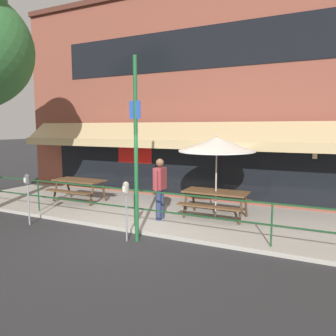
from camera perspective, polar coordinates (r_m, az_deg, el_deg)
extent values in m
plane|color=#2D2D30|center=(8.55, -6.86, -11.11)|extent=(120.00, 120.00, 0.00)
cube|color=#ADA89E|center=(10.20, -0.72, -7.75)|extent=(15.00, 4.00, 0.10)
cube|color=brown|center=(11.96, 4.20, 12.07)|extent=(15.00, 0.50, 7.41)
cube|color=black|center=(11.98, 3.78, 19.97)|extent=(10.50, 0.02, 1.40)
cube|color=black|center=(11.75, 3.62, 0.65)|extent=(12.00, 0.02, 2.30)
cube|color=red|center=(12.73, -5.82, 2.48)|extent=(1.50, 0.02, 0.70)
cube|color=tan|center=(11.18, 2.61, 6.24)|extent=(13.80, 0.92, 0.70)
cube|color=tan|center=(10.73, 1.52, 4.07)|extent=(13.80, 0.08, 0.28)
cube|color=black|center=(10.70, 24.30, 3.07)|extent=(0.04, 0.28, 0.04)
cube|color=black|center=(10.57, 24.22, 2.05)|extent=(0.18, 0.18, 0.28)
cube|color=beige|center=(10.57, 24.22, 2.05)|extent=(0.13, 0.19, 0.20)
cylinder|color=#194723|center=(10.82, -21.62, -4.55)|extent=(0.04, 0.04, 0.95)
cylinder|color=#194723|center=(8.64, -5.83, -6.94)|extent=(0.04, 0.04, 0.95)
cylinder|color=#194723|center=(7.48, 17.60, -9.46)|extent=(0.04, 0.04, 0.95)
cube|color=#194723|center=(8.53, -5.87, -3.84)|extent=(13.80, 0.04, 0.04)
cube|color=#194723|center=(8.64, -5.83, -6.94)|extent=(13.80, 0.03, 0.03)
cube|color=brown|center=(11.77, -15.22, -2.08)|extent=(1.80, 0.80, 0.05)
cube|color=brown|center=(11.40, -17.09, -3.97)|extent=(1.80, 0.26, 0.04)
cube|color=brown|center=(12.25, -13.39, -3.09)|extent=(1.80, 0.26, 0.04)
cylinder|color=#48311E|center=(11.08, -13.12, -4.52)|extent=(0.07, 0.30, 0.73)
cylinder|color=#48311E|center=(11.58, -11.13, -3.97)|extent=(0.07, 0.30, 0.73)
cylinder|color=#48311E|center=(12.14, -19.01, -3.71)|extent=(0.07, 0.30, 0.73)
cylinder|color=#48311E|center=(12.59, -16.96, -3.26)|extent=(0.07, 0.30, 0.73)
cube|color=brown|center=(9.42, 8.29, -4.14)|extent=(1.80, 0.80, 0.05)
cube|color=brown|center=(8.95, 7.12, -6.69)|extent=(1.80, 0.26, 0.04)
cube|color=brown|center=(10.03, 9.28, -5.23)|extent=(1.80, 0.26, 0.04)
cylinder|color=#48311E|center=(9.00, 12.52, -7.19)|extent=(0.07, 0.30, 0.73)
cylinder|color=#48311E|center=(9.60, 13.42, -6.31)|extent=(0.07, 0.30, 0.73)
cylinder|color=#48311E|center=(9.48, 3.02, -6.30)|extent=(0.07, 0.30, 0.73)
cylinder|color=#48311E|center=(10.05, 4.45, -5.53)|extent=(0.07, 0.30, 0.73)
cylinder|color=#B7B2A8|center=(9.37, 8.38, -1.66)|extent=(0.04, 0.04, 2.30)
cone|color=silver|center=(9.28, 8.48, 4.15)|extent=(2.10, 2.11, 0.43)
cylinder|color=white|center=(9.29, 8.46, 2.98)|extent=(2.14, 2.14, 0.07)
sphere|color=#B7B2A8|center=(9.27, 8.51, 5.63)|extent=(0.07, 0.07, 0.07)
cylinder|color=navy|center=(9.28, -1.13, -6.20)|extent=(0.15, 0.15, 0.86)
cylinder|color=navy|center=(9.11, -1.68, -6.46)|extent=(0.15, 0.15, 0.86)
cube|color=maroon|center=(9.05, -1.41, -1.83)|extent=(0.25, 0.41, 0.60)
cylinder|color=maroon|center=(9.29, -0.71, -1.79)|extent=(0.10, 0.10, 0.54)
cylinder|color=maroon|center=(8.83, -2.15, -2.26)|extent=(0.10, 0.10, 0.54)
sphere|color=brown|center=(9.00, -1.42, 0.94)|extent=(0.22, 0.22, 0.22)
cylinder|color=gray|center=(9.75, -23.10, -5.86)|extent=(0.04, 0.04, 1.15)
cylinder|color=#4C4C51|center=(9.63, -23.29, -1.94)|extent=(0.15, 0.15, 0.20)
sphere|color=#4C4C51|center=(9.61, -23.32, -1.35)|extent=(0.14, 0.14, 0.14)
cube|color=silver|center=(9.57, -23.66, -1.94)|extent=(0.08, 0.01, 0.13)
cylinder|color=gray|center=(7.80, -7.25, -8.50)|extent=(0.04, 0.04, 1.15)
cylinder|color=gray|center=(7.64, -7.33, -3.62)|extent=(0.15, 0.15, 0.20)
sphere|color=gray|center=(7.63, -7.34, -2.88)|extent=(0.14, 0.14, 0.14)
cube|color=silver|center=(7.57, -7.67, -3.65)|extent=(0.08, 0.01, 0.13)
cylinder|color=#1E6033|center=(7.49, -5.60, 2.90)|extent=(0.09, 0.09, 4.24)
cube|color=blue|center=(7.46, -5.77, 10.06)|extent=(0.28, 0.02, 0.40)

